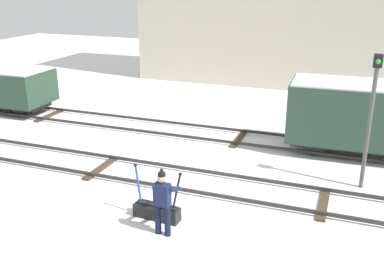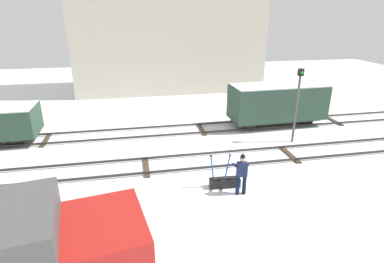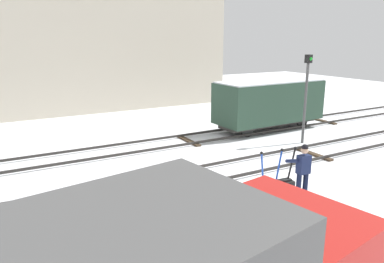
% 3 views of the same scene
% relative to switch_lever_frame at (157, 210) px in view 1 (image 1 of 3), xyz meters
% --- Properties ---
extents(ground_plane, '(60.00, 60.00, 0.00)m').
position_rel_switch_lever_frame_xyz_m(ground_plane, '(0.49, 2.25, -0.25)').
color(ground_plane, white).
extents(track_main_line, '(44.00, 1.94, 0.18)m').
position_rel_switch_lever_frame_xyz_m(track_main_line, '(0.49, 2.25, -0.14)').
color(track_main_line, '#2D2B28').
rests_on(track_main_line, ground_plane).
extents(track_siding_near, '(44.00, 1.94, 0.18)m').
position_rel_switch_lever_frame_xyz_m(track_siding_near, '(0.49, 6.50, -0.14)').
color(track_siding_near, '#2D2B28').
rests_on(track_siding_near, ground_plane).
extents(switch_lever_frame, '(1.36, 0.43, 1.45)m').
position_rel_switch_lever_frame_xyz_m(switch_lever_frame, '(0.00, 0.00, 0.00)').
color(switch_lever_frame, black).
rests_on(switch_lever_frame, ground_plane).
extents(rail_worker, '(0.56, 0.67, 1.69)m').
position_rel_switch_lever_frame_xyz_m(rail_worker, '(0.45, -0.61, 0.70)').
color(rail_worker, '#111831').
rests_on(rail_worker, ground_plane).
extents(signal_post, '(0.24, 0.32, 3.98)m').
position_rel_switch_lever_frame_xyz_m(signal_post, '(4.96, 3.77, 2.18)').
color(signal_post, '#4C4C4C').
rests_on(signal_post, ground_plane).
extents(freight_car_near_switch, '(5.83, 2.36, 2.57)m').
position_rel_switch_lever_frame_xyz_m(freight_car_near_switch, '(5.24, 6.50, 1.22)').
color(freight_car_near_switch, '#2D2B28').
rests_on(freight_car_near_switch, ground_plane).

